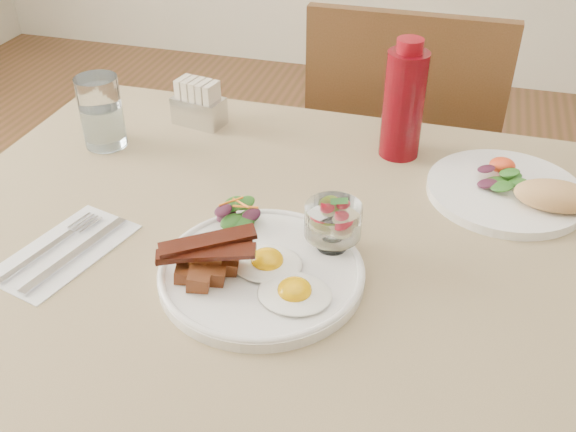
{
  "coord_description": "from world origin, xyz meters",
  "views": [
    {
      "loc": [
        0.11,
        -0.72,
        1.32
      ],
      "look_at": [
        -0.09,
        -0.03,
        0.82
      ],
      "focal_mm": 40.0,
      "sensor_mm": 36.0,
      "label": 1
    }
  ],
  "objects_px": {
    "table": "(348,298)",
    "sugar_caddy": "(199,105)",
    "chair_far": "(400,164)",
    "ketchup_bottle": "(404,103)",
    "water_glass": "(102,116)",
    "fruit_cup": "(333,221)",
    "second_plate": "(517,191)",
    "hot_sauce_bottle": "(401,126)",
    "main_plate": "(262,273)"
  },
  "relations": [
    {
      "from": "chair_far",
      "to": "hot_sauce_bottle",
      "type": "xyz_separation_m",
      "value": [
        0.03,
        -0.37,
        0.29
      ]
    },
    {
      "from": "table",
      "to": "fruit_cup",
      "type": "xyz_separation_m",
      "value": [
        -0.03,
        -0.01,
        0.15
      ]
    },
    {
      "from": "main_plate",
      "to": "ketchup_bottle",
      "type": "distance_m",
      "value": 0.43
    },
    {
      "from": "chair_far",
      "to": "water_glass",
      "type": "relative_size",
      "value": 7.15
    },
    {
      "from": "second_plate",
      "to": "water_glass",
      "type": "relative_size",
      "value": 1.98
    },
    {
      "from": "table",
      "to": "ketchup_bottle",
      "type": "distance_m",
      "value": 0.36
    },
    {
      "from": "sugar_caddy",
      "to": "water_glass",
      "type": "xyz_separation_m",
      "value": [
        -0.13,
        -0.13,
        0.02
      ]
    },
    {
      "from": "chair_far",
      "to": "ketchup_bottle",
      "type": "bearing_deg",
      "value": -86.17
    },
    {
      "from": "table",
      "to": "sugar_caddy",
      "type": "height_order",
      "value": "sugar_caddy"
    },
    {
      "from": "water_glass",
      "to": "chair_far",
      "type": "bearing_deg",
      "value": 43.44
    },
    {
      "from": "fruit_cup",
      "to": "water_glass",
      "type": "relative_size",
      "value": 0.62
    },
    {
      "from": "main_plate",
      "to": "ketchup_bottle",
      "type": "xyz_separation_m",
      "value": [
        0.13,
        0.4,
        0.09
      ]
    },
    {
      "from": "fruit_cup",
      "to": "second_plate",
      "type": "height_order",
      "value": "fruit_cup"
    },
    {
      "from": "ketchup_bottle",
      "to": "water_glass",
      "type": "bearing_deg",
      "value": -167.64
    },
    {
      "from": "chair_far",
      "to": "sugar_caddy",
      "type": "distance_m",
      "value": 0.57
    },
    {
      "from": "main_plate",
      "to": "water_glass",
      "type": "height_order",
      "value": "water_glass"
    },
    {
      "from": "water_glass",
      "to": "hot_sauce_bottle",
      "type": "bearing_deg",
      "value": 11.02
    },
    {
      "from": "table",
      "to": "main_plate",
      "type": "bearing_deg",
      "value": -140.02
    },
    {
      "from": "water_glass",
      "to": "second_plate",
      "type": "bearing_deg",
      "value": 1.23
    },
    {
      "from": "fruit_cup",
      "to": "ketchup_bottle",
      "type": "bearing_deg",
      "value": 81.24
    },
    {
      "from": "second_plate",
      "to": "ketchup_bottle",
      "type": "xyz_separation_m",
      "value": [
        -0.2,
        0.1,
        0.08
      ]
    },
    {
      "from": "fruit_cup",
      "to": "hot_sauce_bottle",
      "type": "height_order",
      "value": "hot_sauce_bottle"
    },
    {
      "from": "main_plate",
      "to": "second_plate",
      "type": "relative_size",
      "value": 1.09
    },
    {
      "from": "chair_far",
      "to": "hot_sauce_bottle",
      "type": "bearing_deg",
      "value": -86.02
    },
    {
      "from": "fruit_cup",
      "to": "table",
      "type": "bearing_deg",
      "value": 30.26
    },
    {
      "from": "fruit_cup",
      "to": "second_plate",
      "type": "distance_m",
      "value": 0.34
    },
    {
      "from": "table",
      "to": "hot_sauce_bottle",
      "type": "height_order",
      "value": "hot_sauce_bottle"
    },
    {
      "from": "table",
      "to": "sugar_caddy",
      "type": "distance_m",
      "value": 0.5
    },
    {
      "from": "water_glass",
      "to": "main_plate",
      "type": "bearing_deg",
      "value": -35.59
    },
    {
      "from": "chair_far",
      "to": "sugar_caddy",
      "type": "bearing_deg",
      "value": -136.56
    },
    {
      "from": "chair_far",
      "to": "main_plate",
      "type": "distance_m",
      "value": 0.8
    },
    {
      "from": "chair_far",
      "to": "ketchup_bottle",
      "type": "height_order",
      "value": "ketchup_bottle"
    },
    {
      "from": "table",
      "to": "water_glass",
      "type": "distance_m",
      "value": 0.55
    },
    {
      "from": "main_plate",
      "to": "fruit_cup",
      "type": "relative_size",
      "value": 3.48
    },
    {
      "from": "second_plate",
      "to": "water_glass",
      "type": "bearing_deg",
      "value": -178.77
    },
    {
      "from": "fruit_cup",
      "to": "second_plate",
      "type": "xyz_separation_m",
      "value": [
        0.25,
        0.22,
        -0.04
      ]
    },
    {
      "from": "sugar_caddy",
      "to": "hot_sauce_bottle",
      "type": "bearing_deg",
      "value": 7.5
    },
    {
      "from": "main_plate",
      "to": "ketchup_bottle",
      "type": "height_order",
      "value": "ketchup_bottle"
    },
    {
      "from": "main_plate",
      "to": "second_plate",
      "type": "height_order",
      "value": "second_plate"
    },
    {
      "from": "second_plate",
      "to": "hot_sauce_bottle",
      "type": "relative_size",
      "value": 2.04
    },
    {
      "from": "chair_far",
      "to": "ketchup_bottle",
      "type": "relative_size",
      "value": 4.4
    },
    {
      "from": "main_plate",
      "to": "second_plate",
      "type": "bearing_deg",
      "value": 41.69
    },
    {
      "from": "table",
      "to": "chair_far",
      "type": "relative_size",
      "value": 1.43
    },
    {
      "from": "second_plate",
      "to": "sugar_caddy",
      "type": "bearing_deg",
      "value": 169.41
    },
    {
      "from": "chair_far",
      "to": "sugar_caddy",
      "type": "height_order",
      "value": "chair_far"
    },
    {
      "from": "fruit_cup",
      "to": "main_plate",
      "type": "bearing_deg",
      "value": -137.41
    },
    {
      "from": "chair_far",
      "to": "fruit_cup",
      "type": "height_order",
      "value": "chair_far"
    },
    {
      "from": "chair_far",
      "to": "second_plate",
      "type": "distance_m",
      "value": 0.56
    },
    {
      "from": "table",
      "to": "ketchup_bottle",
      "type": "relative_size",
      "value": 6.29
    },
    {
      "from": "chair_far",
      "to": "water_glass",
      "type": "bearing_deg",
      "value": -136.56
    }
  ]
}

